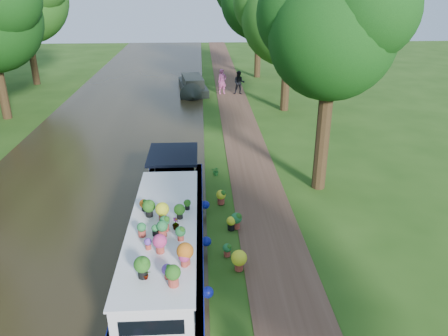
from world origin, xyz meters
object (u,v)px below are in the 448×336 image
second_boat (193,86)px  pedestrian_dark (239,83)px  plant_boat (165,254)px  pedestrian_pink (222,82)px

second_boat → pedestrian_dark: 3.75m
second_boat → plant_boat: bearing=-98.8°
plant_boat → pedestrian_pink: (2.76, 22.57, 0.13)m
plant_boat → pedestrian_pink: 22.73m
pedestrian_pink → pedestrian_dark: size_ratio=1.07×
pedestrian_pink → pedestrian_dark: (1.29, -0.22, -0.06)m
second_boat → pedestrian_dark: bearing=-24.9°
pedestrian_dark → second_boat: bearing=169.7°
second_boat → pedestrian_dark: size_ratio=3.65×
second_boat → pedestrian_pink: pedestrian_pink is taller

